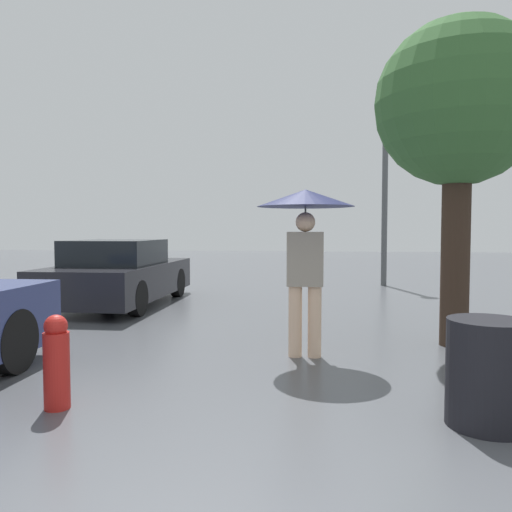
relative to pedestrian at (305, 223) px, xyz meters
name	(u,v)px	position (x,y,z in m)	size (l,w,h in m)	color
pedestrian	(305,223)	(0.00, 0.00, 0.00)	(1.05, 1.05, 1.82)	beige
parked_car_farthest	(120,274)	(-3.47, 3.41, -0.89)	(1.68, 3.84, 1.20)	black
tree	(458,108)	(1.77, 0.75, 1.36)	(1.94, 1.94, 3.84)	#38281E
street_lamp	(385,178)	(1.82, 7.22, 1.20)	(0.35, 0.35, 4.12)	#515456
trash_bin	(488,373)	(1.32, -1.78, -1.08)	(0.56, 0.56, 0.76)	black
fire_hydrant	(57,362)	(-1.88, -1.81, -1.09)	(0.20, 0.20, 0.73)	#B21E19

